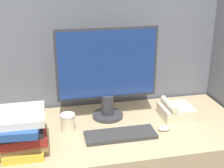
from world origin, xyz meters
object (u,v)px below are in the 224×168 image
coffee_cup (68,122)px  book_stack (21,131)px  desk_telephone (176,111)px  keyboard (120,135)px  mouse (164,128)px  monitor (107,73)px

coffee_cup → book_stack: bearing=-147.0°
coffee_cup → desk_telephone: bearing=2.7°
keyboard → book_stack: book_stack is taller
keyboard → coffee_cup: (-0.26, 0.12, 0.04)m
keyboard → book_stack: 0.49m
keyboard → book_stack: size_ratio=1.22×
book_stack → desk_telephone: (0.85, 0.18, -0.07)m
mouse → coffee_cup: coffee_cup is taller
book_stack → mouse: bearing=2.6°
keyboard → mouse: bearing=2.8°
mouse → book_stack: book_stack is taller
monitor → keyboard: size_ratio=1.54×
keyboard → book_stack: bearing=-177.4°
monitor → mouse: 0.43m
coffee_cup → keyboard: bearing=-25.8°
mouse → book_stack: (-0.73, -0.03, 0.09)m
keyboard → desk_telephone: bearing=22.7°
mouse → desk_telephone: bearing=48.9°
monitor → book_stack: monitor is taller
desk_telephone → monitor: bearing=167.9°
coffee_cup → monitor: bearing=25.3°
mouse → coffee_cup: 0.52m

